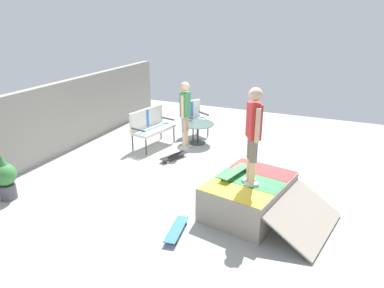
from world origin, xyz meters
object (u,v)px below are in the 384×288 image
at_px(person_skater, 253,130).
at_px(patio_table, 198,129).
at_px(skateboard_by_bench, 174,156).
at_px(potted_plant, 5,177).
at_px(person_watching, 185,110).
at_px(patio_chair_near_house, 193,115).
at_px(patio_bench, 150,124).
at_px(skate_ramp, 250,196).
at_px(skateboard_on_ramp, 234,172).
at_px(skateboard_spare, 176,229).

bearing_deg(person_skater, patio_table, 36.53).
height_order(skateboard_by_bench, potted_plant, potted_plant).
bearing_deg(person_watching, potted_plant, 152.19).
bearing_deg(patio_chair_near_house, skateboard_by_bench, -171.21).
bearing_deg(patio_bench, skate_ramp, -124.02).
xyz_separation_m(patio_table, skateboard_on_ramp, (-2.93, -1.96, 0.33)).
bearing_deg(person_skater, potted_plant, 105.83).
xyz_separation_m(person_skater, skateboard_spare, (-1.03, 0.94, -1.56)).
distance_m(patio_bench, person_skater, 4.30).
xyz_separation_m(skate_ramp, patio_table, (2.98, 2.29, 0.08)).
bearing_deg(skate_ramp, potted_plant, 107.41).
distance_m(person_watching, person_skater, 3.63).
height_order(patio_chair_near_house, skateboard_by_bench, patio_chair_near_house).
bearing_deg(skateboard_spare, patio_table, 18.19).
xyz_separation_m(patio_bench, potted_plant, (-3.70, 1.10, -0.15)).
xyz_separation_m(patio_chair_near_house, skateboard_spare, (-4.73, -1.74, -0.53)).
xyz_separation_m(patio_bench, patio_table, (0.68, -1.10, -0.21)).
bearing_deg(patio_bench, skateboard_by_bench, -121.60).
bearing_deg(patio_bench, patio_chair_near_house, -29.26).
bearing_deg(patio_chair_near_house, patio_bench, 150.74).
relative_size(patio_table, potted_plant, 0.98).
relative_size(skate_ramp, patio_chair_near_house, 2.30).
bearing_deg(patio_bench, skateboard_on_ramp, -126.26).
distance_m(person_skater, skateboard_on_ramp, 0.99).
bearing_deg(skateboard_on_ramp, person_skater, -117.67).
bearing_deg(person_watching, skate_ramp, -135.47).
distance_m(patio_table, person_watching, 0.83).
bearing_deg(patio_chair_near_house, skate_ramp, -143.11).
distance_m(skateboard_by_bench, skateboard_on_ramp, 2.69).
height_order(patio_bench, patio_chair_near_house, same).
bearing_deg(skateboard_on_ramp, skateboard_by_bench, 51.62).
distance_m(skate_ramp, patio_chair_near_house, 4.47).
bearing_deg(skate_ramp, skateboard_by_bench, 54.99).
height_order(patio_chair_near_house, patio_table, patio_chair_near_house).
height_order(patio_chair_near_house, skateboard_spare, patio_chair_near_house).
bearing_deg(skate_ramp, person_skater, -175.83).
relative_size(person_watching, person_skater, 1.06).
height_order(patio_bench, patio_table, patio_bench).
xyz_separation_m(skate_ramp, skateboard_by_bench, (1.67, 2.39, -0.24)).
bearing_deg(patio_table, potted_plant, 153.31).
height_order(patio_bench, person_skater, person_skater).
relative_size(skateboard_on_ramp, potted_plant, 0.90).
xyz_separation_m(skate_ramp, skateboard_on_ramp, (0.05, 0.34, 0.41)).
distance_m(patio_chair_near_house, skateboard_on_ramp, 4.23).
distance_m(skate_ramp, skateboard_on_ramp, 0.53).
xyz_separation_m(person_watching, skateboard_by_bench, (-0.81, -0.06, -0.98)).
distance_m(patio_table, skateboard_by_bench, 1.35).
bearing_deg(potted_plant, skateboard_on_ramp, -70.67).
bearing_deg(skate_ramp, patio_bench, 55.98).
height_order(skate_ramp, skateboard_by_bench, skate_ramp).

